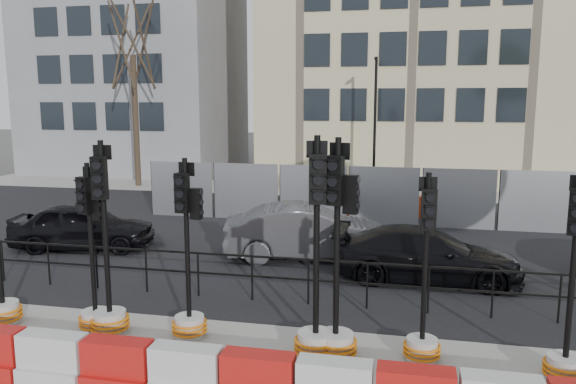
% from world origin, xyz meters
% --- Properties ---
extents(ground, '(120.00, 120.00, 0.00)m').
position_xyz_m(ground, '(0.00, 0.00, 0.00)').
color(ground, '#51514C').
rests_on(ground, ground).
extents(road, '(40.00, 14.00, 0.03)m').
position_xyz_m(road, '(0.00, 7.00, 0.01)').
color(road, black).
rests_on(road, ground).
extents(sidewalk_far, '(40.00, 4.00, 0.02)m').
position_xyz_m(sidewalk_far, '(0.00, 16.00, 0.01)').
color(sidewalk_far, gray).
rests_on(sidewalk_far, ground).
extents(building_grey, '(11.00, 9.06, 14.00)m').
position_xyz_m(building_grey, '(-14.00, 21.99, 7.00)').
color(building_grey, gray).
rests_on(building_grey, ground).
extents(building_cream, '(15.00, 10.06, 18.00)m').
position_xyz_m(building_cream, '(2.00, 21.99, 9.00)').
color(building_cream, '#C0AE8D').
rests_on(building_cream, ground).
extents(kerb_railing, '(18.00, 0.04, 1.00)m').
position_xyz_m(kerb_railing, '(0.00, 1.20, 0.69)').
color(kerb_railing, black).
rests_on(kerb_railing, ground).
extents(heras_fencing, '(14.33, 1.72, 2.00)m').
position_xyz_m(heras_fencing, '(-0.01, 9.80, 0.68)').
color(heras_fencing, '#989AA0').
rests_on(heras_fencing, ground).
extents(lamp_post_far, '(0.12, 0.56, 6.00)m').
position_xyz_m(lamp_post_far, '(0.50, 14.98, 3.22)').
color(lamp_post_far, black).
rests_on(lamp_post_far, ground).
extents(tree_bare_far, '(2.00, 2.00, 9.00)m').
position_xyz_m(tree_bare_far, '(-11.00, 15.50, 6.65)').
color(tree_bare_far, '#473828').
rests_on(tree_bare_far, ground).
extents(barrier_row, '(13.60, 0.50, 0.80)m').
position_xyz_m(barrier_row, '(-0.00, -2.80, 0.37)').
color(barrier_row, red).
rests_on(barrier_row, ground).
extents(traffic_signal_a, '(0.69, 0.69, 3.49)m').
position_xyz_m(traffic_signal_a, '(-5.50, -0.96, 0.72)').
color(traffic_signal_a, '#BCBBB7').
rests_on(traffic_signal_a, ground).
extents(traffic_signal_b, '(0.61, 0.61, 3.11)m').
position_xyz_m(traffic_signal_b, '(-3.62, -0.86, 0.74)').
color(traffic_signal_b, '#BCBBB7').
rests_on(traffic_signal_b, ground).
extents(traffic_signal_c, '(0.69, 0.69, 3.52)m').
position_xyz_m(traffic_signal_c, '(-3.28, -0.95, 0.73)').
color(traffic_signal_c, '#BCBBB7').
rests_on(traffic_signal_c, ground).
extents(traffic_signal_d, '(0.64, 0.64, 3.23)m').
position_xyz_m(traffic_signal_d, '(-1.81, -0.78, 0.77)').
color(traffic_signal_d, '#BCBBB7').
rests_on(traffic_signal_d, ground).
extents(traffic_signal_e, '(0.72, 0.72, 3.67)m').
position_xyz_m(traffic_signal_e, '(0.53, -1.14, 0.76)').
color(traffic_signal_e, '#BCBBB7').
rests_on(traffic_signal_e, ground).
extents(traffic_signal_f, '(0.72, 0.72, 3.64)m').
position_xyz_m(traffic_signal_f, '(0.86, -1.09, 0.87)').
color(traffic_signal_f, '#BCBBB7').
rests_on(traffic_signal_f, ground).
extents(traffic_signal_g, '(0.61, 0.61, 3.10)m').
position_xyz_m(traffic_signal_g, '(2.24, -0.87, 0.64)').
color(traffic_signal_g, '#BCBBB7').
rests_on(traffic_signal_g, ground).
extents(traffic_signal_h, '(0.63, 0.63, 3.22)m').
position_xyz_m(traffic_signal_h, '(4.33, -1.12, 0.66)').
color(traffic_signal_h, '#BCBBB7').
rests_on(traffic_signal_h, ground).
extents(car_a, '(3.08, 4.54, 1.34)m').
position_xyz_m(car_a, '(-7.01, 4.24, 0.67)').
color(car_a, black).
rests_on(car_a, ground).
extents(car_b, '(3.53, 5.11, 1.45)m').
position_xyz_m(car_b, '(-0.62, 4.62, 0.73)').
color(car_b, '#45454A').
rests_on(car_b, ground).
extents(car_c, '(1.86, 4.36, 1.25)m').
position_xyz_m(car_c, '(2.43, 3.36, 0.63)').
color(car_c, black).
rests_on(car_c, ground).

